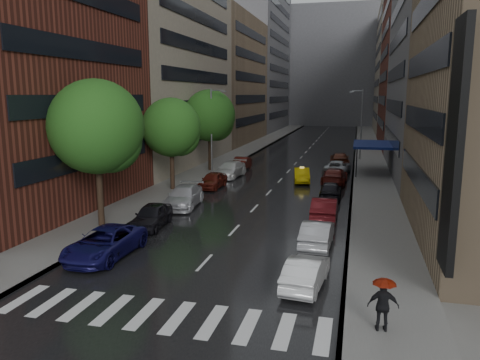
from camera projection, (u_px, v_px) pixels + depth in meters
name	position (u px, v px, depth m)	size (l,w,h in m)	color
ground	(175.00, 294.00, 20.31)	(220.00, 220.00, 0.00)	gray
road	(304.00, 154.00, 67.99)	(14.00, 140.00, 0.01)	black
sidewalk_left	(244.00, 152.00, 70.14)	(4.00, 140.00, 0.15)	gray
sidewalk_right	(368.00, 155.00, 65.82)	(4.00, 140.00, 0.15)	gray
crosswalk	(161.00, 315.00, 18.35)	(13.15, 2.80, 0.01)	silver
buildings_left	(222.00, 48.00, 77.08)	(8.00, 108.00, 38.00)	maroon
buildings_right	(415.00, 49.00, 68.06)	(8.05, 109.10, 36.00)	#937A5B
building_far	(333.00, 67.00, 129.95)	(40.00, 14.00, 32.00)	slate
tree_near	(96.00, 127.00, 29.41)	(5.99, 5.99, 9.54)	#382619
tree_mid	(171.00, 127.00, 41.18)	(5.20, 5.20, 8.28)	#382619
tree_far	(210.00, 116.00, 51.65)	(5.70, 5.70, 9.09)	#382619
taxi	(302.00, 175.00, 46.05)	(1.47, 4.22, 1.39)	yellow
parked_cars_left	(193.00, 192.00, 37.90)	(2.71, 34.99, 1.60)	#12104C
parked_cars_right	(333.00, 182.00, 41.91)	(2.97, 42.60, 1.59)	silver
ped_red_umbrella	(384.00, 300.00, 16.70)	(1.14, 0.82, 2.01)	black
street_lamp_left	(212.00, 129.00, 49.89)	(1.74, 0.22, 9.00)	gray
street_lamp_right	(361.00, 123.00, 60.49)	(1.74, 0.22, 9.00)	gray
awning	(372.00, 145.00, 50.97)	(4.00, 8.00, 3.12)	navy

